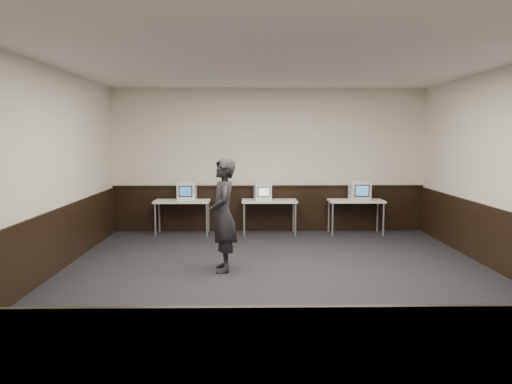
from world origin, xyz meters
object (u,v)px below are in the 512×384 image
(desk_left, at_px, (182,204))
(emac_center, at_px, (263,192))
(person, at_px, (223,215))
(desk_right, at_px, (356,203))
(emac_left, at_px, (187,191))
(desk_center, at_px, (269,203))
(emac_right, at_px, (360,191))

(desk_left, bearing_deg, emac_center, 1.49)
(person, bearing_deg, desk_right, 131.54)
(emac_left, xyz_separation_m, emac_center, (1.66, 0.00, -0.02))
(desk_left, xyz_separation_m, desk_right, (3.80, 0.00, 0.00))
(desk_left, distance_m, emac_center, 1.77)
(desk_center, bearing_deg, desk_left, 180.00)
(person, bearing_deg, desk_left, -166.94)
(desk_center, height_order, emac_left, emac_left)
(emac_center, bearing_deg, emac_left, 173.66)
(desk_right, bearing_deg, person, -132.52)
(desk_left, relative_size, emac_center, 2.90)
(desk_left, relative_size, desk_right, 1.00)
(desk_right, relative_size, emac_right, 2.61)
(desk_left, relative_size, emac_left, 2.78)
(desk_right, distance_m, person, 4.09)
(emac_left, relative_size, emac_center, 1.04)
(desk_left, bearing_deg, desk_right, 0.00)
(emac_left, bearing_deg, emac_right, 0.19)
(desk_center, relative_size, emac_center, 2.90)
(desk_center, relative_size, emac_left, 2.78)
(desk_right, xyz_separation_m, person, (-2.76, -3.01, 0.22))
(desk_right, bearing_deg, emac_center, 178.72)
(desk_center, distance_m, emac_right, 1.99)
(desk_right, relative_size, person, 0.67)
(desk_left, height_order, emac_right, emac_right)
(emac_right, bearing_deg, emac_left, 178.56)
(emac_left, distance_m, emac_center, 1.66)
(emac_left, distance_m, emac_right, 3.77)
(emac_right, bearing_deg, person, -133.78)
(emac_left, bearing_deg, desk_right, 0.79)
(emac_center, relative_size, emac_right, 0.90)
(desk_left, relative_size, emac_right, 2.61)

